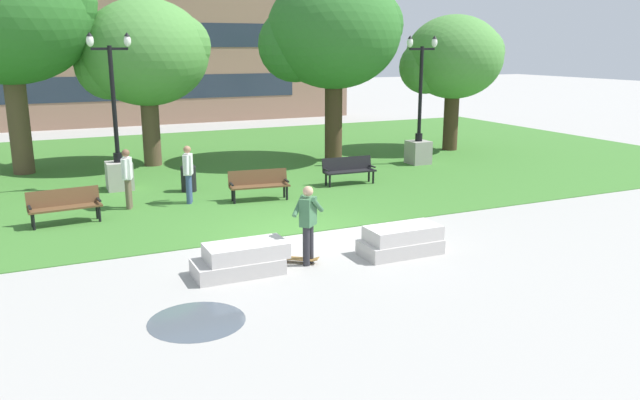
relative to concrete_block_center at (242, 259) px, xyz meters
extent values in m
plane|color=#A3A09B|center=(2.16, 2.03, -0.31)|extent=(140.00, 140.00, 0.00)
cube|color=#3D752D|center=(2.16, 12.03, -0.30)|extent=(40.00, 20.00, 0.02)
cube|color=#BCB7B2|center=(-0.08, 0.00, -0.15)|extent=(1.80, 0.90, 0.32)
cube|color=beige|center=(0.10, 0.00, 0.17)|extent=(1.66, 0.83, 0.32)
cube|color=#BCB7B2|center=(3.62, -0.29, -0.15)|extent=(1.80, 0.90, 0.32)
cube|color=beige|center=(3.68, -0.29, 0.17)|extent=(1.66, 0.83, 0.32)
cylinder|color=#28282D|center=(1.40, -0.11, 0.12)|extent=(0.15, 0.15, 0.86)
cylinder|color=#28282D|center=(1.54, 0.02, 0.12)|extent=(0.15, 0.15, 0.86)
cube|color=#3D7047|center=(1.47, -0.04, 0.85)|extent=(0.46, 0.45, 0.60)
cylinder|color=#3D7047|center=(1.28, 0.01, 0.99)|extent=(0.44, 0.41, 0.41)
cylinder|color=#3D7047|center=(1.66, -0.09, 0.99)|extent=(0.44, 0.41, 0.41)
sphere|color=tan|center=(1.47, -0.04, 1.29)|extent=(0.22, 0.22, 0.22)
cube|color=olive|center=(1.26, 0.17, -0.22)|extent=(0.75, 0.65, 0.02)
cube|color=olive|center=(0.91, 0.45, -0.20)|extent=(0.22, 0.23, 0.06)
cube|color=olive|center=(1.62, -0.11, -0.20)|extent=(0.22, 0.23, 0.06)
cylinder|color=silver|center=(1.02, 0.22, -0.28)|extent=(0.06, 0.06, 0.06)
cylinder|color=silver|center=(1.16, 0.39, -0.28)|extent=(0.06, 0.06, 0.06)
cylinder|color=silver|center=(1.37, -0.05, -0.28)|extent=(0.06, 0.06, 0.06)
cylinder|color=silver|center=(1.50, 0.12, -0.28)|extent=(0.06, 0.06, 0.06)
cylinder|color=#47515B|center=(-1.41, -1.87, -0.30)|extent=(1.66, 1.66, 0.01)
cube|color=black|center=(5.89, 6.54, 0.15)|extent=(1.82, 0.51, 0.05)
cube|color=black|center=(5.90, 6.79, 0.38)|extent=(1.80, 0.20, 0.46)
cube|color=black|center=(5.05, 6.58, 0.27)|extent=(0.08, 0.40, 0.04)
cube|color=black|center=(6.73, 6.51, 0.27)|extent=(0.08, 0.40, 0.04)
cylinder|color=black|center=(5.09, 6.41, -0.08)|extent=(0.07, 0.07, 0.41)
cylinder|color=black|center=(6.69, 6.35, -0.08)|extent=(0.07, 0.07, 0.41)
cylinder|color=black|center=(5.10, 6.73, -0.08)|extent=(0.07, 0.07, 0.41)
cylinder|color=black|center=(6.70, 6.67, -0.08)|extent=(0.07, 0.07, 0.41)
cube|color=brown|center=(2.40, 5.67, 0.15)|extent=(1.84, 0.66, 0.05)
cube|color=brown|center=(2.43, 5.92, 0.38)|extent=(1.80, 0.34, 0.46)
cube|color=black|center=(1.56, 5.78, 0.27)|extent=(0.11, 0.40, 0.04)
cube|color=black|center=(3.23, 5.57, 0.27)|extent=(0.11, 0.40, 0.04)
cylinder|color=black|center=(1.58, 5.61, -0.08)|extent=(0.07, 0.07, 0.41)
cylinder|color=black|center=(3.17, 5.41, -0.08)|extent=(0.07, 0.07, 0.41)
cylinder|color=black|center=(1.62, 5.93, -0.08)|extent=(0.07, 0.07, 0.41)
cylinder|color=black|center=(3.21, 5.73, -0.08)|extent=(0.07, 0.07, 0.41)
cube|color=brown|center=(-3.04, 5.35, 0.15)|extent=(1.83, 0.59, 0.05)
cube|color=brown|center=(-3.06, 5.60, 0.38)|extent=(1.80, 0.28, 0.46)
cube|color=black|center=(-3.88, 5.28, 0.27)|extent=(0.09, 0.40, 0.04)
cube|color=black|center=(-2.20, 5.42, 0.27)|extent=(0.09, 0.40, 0.04)
cylinder|color=black|center=(-3.82, 5.12, -0.08)|extent=(0.07, 0.07, 0.41)
cylinder|color=black|center=(-2.23, 5.26, -0.08)|extent=(0.07, 0.07, 0.41)
cylinder|color=black|center=(-3.85, 5.44, -0.08)|extent=(0.07, 0.07, 0.41)
cylinder|color=black|center=(-2.26, 5.58, -0.08)|extent=(0.07, 0.07, 0.41)
cube|color=gray|center=(10.13, 8.84, 0.16)|extent=(0.80, 0.80, 0.90)
cylinder|color=black|center=(10.13, 8.84, 0.76)|extent=(0.28, 0.28, 0.30)
cylinder|color=black|center=(10.13, 8.84, 2.42)|extent=(0.14, 0.14, 3.62)
cube|color=black|center=(10.13, 8.84, 4.13)|extent=(1.10, 0.08, 0.08)
ellipsoid|color=white|center=(9.58, 8.84, 4.37)|extent=(0.22, 0.22, 0.36)
cone|color=black|center=(9.58, 8.84, 4.57)|extent=(0.20, 0.20, 0.13)
ellipsoid|color=white|center=(10.68, 8.84, 4.37)|extent=(0.22, 0.22, 0.36)
cone|color=black|center=(10.68, 8.84, 4.57)|extent=(0.20, 0.20, 0.13)
cube|color=#ADA89E|center=(-1.21, 9.01, 0.16)|extent=(0.80, 0.80, 0.90)
cylinder|color=black|center=(-1.21, 9.01, 0.76)|extent=(0.28, 0.28, 0.30)
cylinder|color=black|center=(-1.21, 9.01, 2.43)|extent=(0.14, 0.14, 3.64)
cube|color=black|center=(-1.21, 9.01, 4.16)|extent=(1.10, 0.08, 0.08)
ellipsoid|color=white|center=(-1.76, 9.01, 4.40)|extent=(0.22, 0.22, 0.36)
cone|color=black|center=(-1.76, 9.01, 4.59)|extent=(0.20, 0.20, 0.13)
ellipsoid|color=white|center=(-0.66, 9.01, 4.40)|extent=(0.22, 0.22, 0.36)
cone|color=black|center=(-0.66, 9.01, 4.59)|extent=(0.20, 0.20, 0.13)
cylinder|color=brown|center=(-4.03, 13.25, 1.75)|extent=(0.74, 0.74, 4.08)
ellipsoid|color=#2D6B28|center=(-4.03, 13.25, 5.43)|extent=(5.96, 5.96, 5.06)
sphere|color=#2D6B28|center=(-2.54, 12.65, 5.73)|extent=(2.98, 2.98, 2.98)
cylinder|color=#42301E|center=(7.44, 10.97, 1.54)|extent=(0.70, 0.70, 3.65)
ellipsoid|color=#2D6B28|center=(7.44, 10.97, 4.80)|extent=(5.23, 5.23, 4.44)
sphere|color=#2D6B28|center=(6.00, 11.49, 4.28)|extent=(2.88, 2.88, 2.88)
sphere|color=#2D6B28|center=(8.75, 10.44, 5.06)|extent=(2.61, 2.61, 2.61)
cylinder|color=brown|center=(0.54, 12.92, 1.22)|extent=(0.67, 0.67, 3.01)
ellipsoid|color=#4C893D|center=(0.54, 12.92, 4.01)|extent=(4.68, 4.68, 3.98)
sphere|color=#4C893D|center=(-0.74, 13.39, 3.54)|extent=(2.57, 2.57, 2.57)
sphere|color=#4C893D|center=(1.71, 12.45, 4.24)|extent=(2.34, 2.34, 2.34)
cylinder|color=#42301E|center=(13.36, 11.15, 1.17)|extent=(0.65, 0.65, 2.91)
ellipsoid|color=#4C893D|center=(13.36, 11.15, 3.78)|extent=(4.22, 4.22, 3.59)
sphere|color=#4C893D|center=(12.20, 11.58, 3.36)|extent=(2.32, 2.32, 2.32)
sphere|color=#4C893D|center=(14.41, 10.73, 3.99)|extent=(2.11, 2.11, 2.11)
cylinder|color=black|center=(0.75, 7.82, 0.11)|extent=(0.48, 0.48, 0.80)
cone|color=black|center=(0.75, 7.82, 0.59)|extent=(0.49, 0.49, 0.16)
cylinder|color=brown|center=(-1.33, 6.29, 0.14)|extent=(0.15, 0.15, 0.86)
cylinder|color=brown|center=(-1.27, 6.48, 0.14)|extent=(0.15, 0.15, 0.86)
cube|color=white|center=(-1.30, 6.38, 0.87)|extent=(0.35, 0.45, 0.60)
cylinder|color=white|center=(-1.38, 6.15, 0.90)|extent=(0.14, 0.16, 0.56)
cylinder|color=white|center=(-1.22, 6.61, 0.90)|extent=(0.14, 0.16, 0.56)
sphere|color=brown|center=(-1.30, 6.38, 1.31)|extent=(0.22, 0.22, 0.22)
cylinder|color=#384C7A|center=(0.45, 6.38, 0.14)|extent=(0.15, 0.15, 0.86)
cylinder|color=#384C7A|center=(0.38, 6.19, 0.14)|extent=(0.15, 0.15, 0.86)
cube|color=white|center=(0.41, 6.29, 0.87)|extent=(0.37, 0.46, 0.60)
cylinder|color=white|center=(0.51, 6.59, 0.90)|extent=(0.17, 0.24, 0.56)
cylinder|color=white|center=(0.32, 5.99, 0.90)|extent=(0.17, 0.24, 0.56)
sphere|color=#9E7051|center=(0.41, 6.29, 1.31)|extent=(0.22, 0.22, 0.22)
cube|color=#8E6B56|center=(-0.08, 26.53, 6.49)|extent=(31.75, 1.00, 13.59)
cube|color=#232D3D|center=(-0.08, 26.02, 1.89)|extent=(23.81, 0.03, 1.40)
cube|color=#232D3D|center=(-0.08, 26.02, 4.89)|extent=(23.81, 0.03, 1.40)
camera|label=1|loc=(-3.61, -11.62, 4.22)|focal=35.00mm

